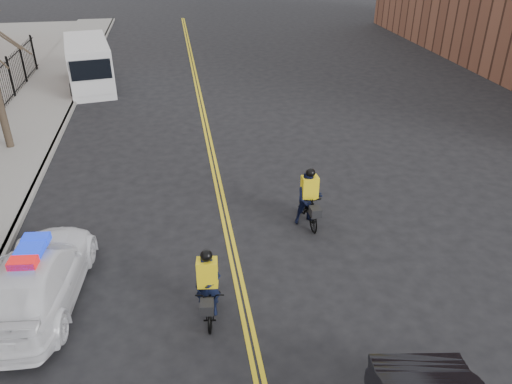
{
  "coord_description": "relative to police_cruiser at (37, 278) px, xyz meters",
  "views": [
    {
      "loc": [
        -1.17,
        -8.96,
        7.86
      ],
      "look_at": [
        0.78,
        2.79,
        1.3
      ],
      "focal_mm": 35.0,
      "sensor_mm": 36.0,
      "label": 1
    }
  ],
  "objects": [
    {
      "name": "ground",
      "position": [
        4.62,
        -0.73,
        -0.68
      ],
      "size": [
        120.0,
        120.0,
        0.0
      ],
      "primitive_type": "plane",
      "color": "black",
      "rests_on": "ground"
    },
    {
      "name": "center_line_left",
      "position": [
        4.54,
        7.27,
        -0.67
      ],
      "size": [
        0.1,
        60.0,
        0.01
      ],
      "primitive_type": "cube",
      "color": "yellow",
      "rests_on": "ground"
    },
    {
      "name": "center_line_right",
      "position": [
        4.7,
        7.27,
        -0.67
      ],
      "size": [
        0.1,
        60.0,
        0.01
      ],
      "primitive_type": "cube",
      "color": "yellow",
      "rests_on": "ground"
    },
    {
      "name": "curb",
      "position": [
        -1.38,
        7.27,
        -0.61
      ],
      "size": [
        0.2,
        60.0,
        0.15
      ],
      "primitive_type": "cube",
      "color": "gray",
      "rests_on": "ground"
    },
    {
      "name": "police_cruiser",
      "position": [
        0.0,
        0.0,
        0.0
      ],
      "size": [
        2.31,
        4.8,
        1.51
      ],
      "rotation": [
        0.0,
        0.0,
        3.05
      ],
      "color": "white",
      "rests_on": "ground"
    },
    {
      "name": "cargo_van",
      "position": [
        -0.85,
        17.15,
        0.48
      ],
      "size": [
        2.99,
        5.92,
        2.37
      ],
      "rotation": [
        0.0,
        0.0,
        0.17
      ],
      "color": "silver",
      "rests_on": "ground"
    },
    {
      "name": "cyclist_near",
      "position": [
        3.82,
        -1.05,
        -0.08
      ],
      "size": [
        0.83,
        1.81,
        1.71
      ],
      "rotation": [
        0.0,
        0.0,
        -0.13
      ],
      "color": "black",
      "rests_on": "ground"
    },
    {
      "name": "cyclist_far",
      "position": [
        6.98,
        2.3,
        0.01
      ],
      "size": [
        0.81,
        1.76,
        1.76
      ],
      "rotation": [
        0.0,
        0.0,
        0.04
      ],
      "color": "black",
      "rests_on": "ground"
    }
  ]
}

